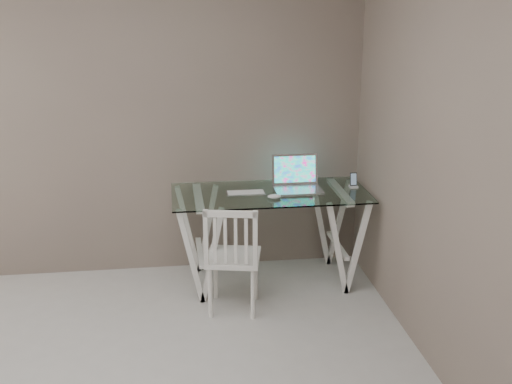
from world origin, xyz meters
TOP-DOWN VIEW (x-y plane):
  - room at (-0.06, 0.02)m, footprint 4.50×4.52m
  - desk at (1.20, 1.85)m, footprint 1.50×0.70m
  - chair at (0.86, 1.38)m, footprint 0.44×0.44m
  - laptop at (1.42, 1.92)m, footprint 0.36×0.29m
  - keyboard at (1.01, 1.85)m, footprint 0.30×0.13m
  - mouse at (1.21, 1.70)m, footprint 0.10×0.06m
  - phone_dock at (1.87, 1.89)m, footprint 0.06×0.06m

SIDE VIEW (x-z plane):
  - desk at x=1.20m, z-range 0.01..0.76m
  - chair at x=0.86m, z-range 0.04..0.86m
  - keyboard at x=1.01m, z-range 0.75..0.75m
  - mouse at x=1.21m, z-range 0.75..0.78m
  - phone_dock at x=1.87m, z-range 0.72..0.84m
  - laptop at x=1.42m, z-range 0.68..0.94m
  - room at x=-0.06m, z-range 0.36..3.07m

